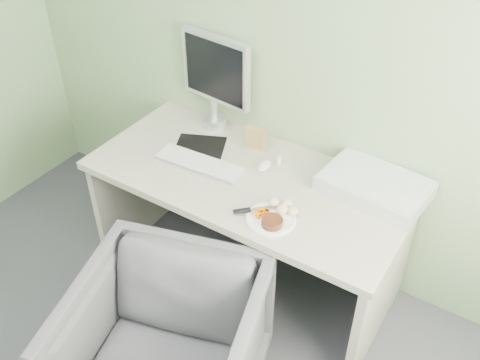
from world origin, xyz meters
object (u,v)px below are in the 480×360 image
Objects in this scene: plate at (271,219)px; desk_chair at (167,351)px; scanner at (375,186)px; monitor at (215,77)px; desk at (247,204)px.

plate is 0.72m from desk_chair.
plate is 0.29× the size of desk_chair.
scanner reaches higher than desk_chair.
monitor is (-0.97, 0.10, 0.26)m from scanner.
monitor is at bearing 179.89° from scanner.
plate reaches higher than desk_chair.
desk is 0.70m from monitor.
desk is 3.28× the size of scanner.
monitor reaches higher than desk_chair.
plate is 0.43× the size of monitor.
monitor is at bearing 142.01° from desk.
desk_chair is (-0.47, -1.03, -0.41)m from scanner.
monitor is at bearing 98.02° from desk_chair.
scanner is at bearing 49.52° from desk_chair.
scanner is 0.93× the size of monitor.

